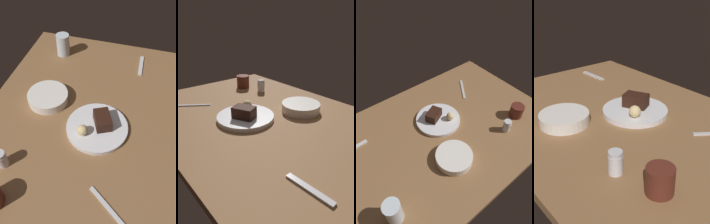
# 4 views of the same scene
# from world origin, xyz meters

# --- Properties ---
(dining_table) EXTENTS (1.20, 0.84, 0.03)m
(dining_table) POSITION_xyz_m (0.00, 0.00, 0.01)
(dining_table) COLOR brown
(dining_table) RESTS_ON ground
(dessert_plate) EXTENTS (0.25, 0.25, 0.02)m
(dessert_plate) POSITION_xyz_m (0.02, 0.07, 0.04)
(dessert_plate) COLOR silver
(dessert_plate) RESTS_ON dining_table
(chocolate_cake_slice) EXTENTS (0.11, 0.09, 0.05)m
(chocolate_cake_slice) POSITION_xyz_m (0.00, 0.09, 0.07)
(chocolate_cake_slice) COLOR black
(chocolate_cake_slice) RESTS_ON dessert_plate
(bread_roll) EXTENTS (0.04, 0.04, 0.04)m
(bread_roll) POSITION_xyz_m (0.07, 0.03, 0.07)
(bread_roll) COLOR #DBC184
(bread_roll) RESTS_ON dessert_plate
(salt_shaker) EXTENTS (0.04, 0.04, 0.07)m
(salt_shaker) POSITION_xyz_m (0.26, -0.21, 0.06)
(salt_shaker) COLOR silver
(salt_shaker) RESTS_ON dining_table
(side_bowl) EXTENTS (0.18, 0.18, 0.04)m
(side_bowl) POSITION_xyz_m (-0.08, -0.18, 0.05)
(side_bowl) COLOR white
(side_bowl) RESTS_ON dining_table
(coffee_cup) EXTENTS (0.07, 0.07, 0.07)m
(coffee_cup) POSITION_xyz_m (0.39, -0.17, 0.07)
(coffee_cup) COLOR #562319
(coffee_cup) RESTS_ON dining_table
(dessert_spoon) EXTENTS (0.15, 0.03, 0.01)m
(dessert_spoon) POSITION_xyz_m (-0.44, 0.19, 0.03)
(dessert_spoon) COLOR silver
(dessert_spoon) RESTS_ON dining_table
(butter_knife) EXTENTS (0.12, 0.16, 0.01)m
(butter_knife) POSITION_xyz_m (0.31, 0.19, 0.03)
(butter_knife) COLOR silver
(butter_knife) RESTS_ON dining_table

